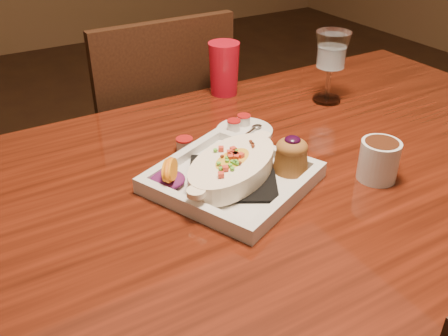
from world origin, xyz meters
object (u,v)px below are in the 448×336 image
chair_far (155,148)px  goblet (332,54)px  table (277,213)px  saucer (243,129)px  plate (237,170)px  red_tumbler (224,69)px  coffee_mug (380,158)px

chair_far → goblet: bearing=127.4°
table → chair_far: bearing=90.0°
saucer → table: bearing=-100.3°
plate → red_tumbler: bearing=39.1°
coffee_mug → red_tumbler: bearing=80.3°
chair_far → plate: (-0.09, -0.62, 0.27)m
coffee_mug → goblet: size_ratio=0.59×
table → coffee_mug: bearing=-36.0°
coffee_mug → saucer: (-0.12, 0.29, -0.03)m
chair_far → plate: chair_far is taller
saucer → plate: bearing=-126.1°
red_tumbler → table: bearing=-105.8°
table → plate: 0.16m
plate → goblet: goblet is taller
plate → red_tumbler: (0.20, 0.39, 0.04)m
table → plate: bearing=173.0°
table → chair_far: chair_far is taller
red_tumbler → coffee_mug: bearing=-85.9°
red_tumbler → goblet: bearing=-41.8°
goblet → saucer: goblet is taller
table → goblet: bearing=35.5°
plate → saucer: 0.21m
chair_far → saucer: size_ratio=7.36×
goblet → red_tumbler: goblet is taller
coffee_mug → red_tumbler: (-0.04, 0.51, 0.02)m
table → chair_far: (-0.00, 0.63, -0.15)m
plate → chair_far: bearing=58.4°
table → goblet: size_ratio=8.48×
table → saucer: 0.21m
coffee_mug → saucer: bearing=98.3°
goblet → table: bearing=-144.5°
coffee_mug → goblet: bearing=50.3°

